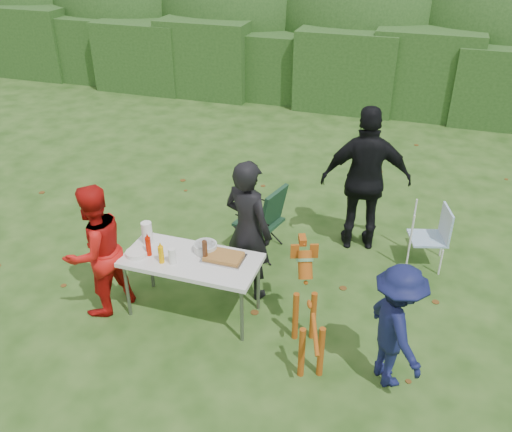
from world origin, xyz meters
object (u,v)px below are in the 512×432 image
(folding_table, at_px, (191,262))
(person_red_jacket, at_px, (96,251))
(mustard_bottle, at_px, (161,255))
(lawn_chair, at_px, (428,236))
(paper_towel_roll, at_px, (147,233))
(person_cook, at_px, (248,230))
(child, at_px, (396,327))
(camping_chair, at_px, (259,218))
(person_black_puffy, at_px, (366,180))
(ketchup_bottle, at_px, (148,246))
(beer_bottle, at_px, (205,251))
(dog, at_px, (309,317))

(folding_table, distance_m, person_red_jacket, 1.06)
(folding_table, xyz_separation_m, mustard_bottle, (-0.27, -0.17, 0.15))
(lawn_chair, relative_size, paper_towel_roll, 3.12)
(paper_towel_roll, bearing_deg, lawn_chair, 29.42)
(person_cook, relative_size, mustard_bottle, 8.64)
(child, bearing_deg, mustard_bottle, 53.35)
(camping_chair, distance_m, mustard_bottle, 1.78)
(person_cook, bearing_deg, camping_chair, -58.49)
(person_cook, xyz_separation_m, paper_towel_roll, (-1.06, -0.42, 0.01))
(lawn_chair, height_order, mustard_bottle, mustard_bottle)
(person_black_puffy, bearing_deg, ketchup_bottle, 32.38)
(ketchup_bottle, bearing_deg, person_red_jacket, -162.33)
(camping_chair, xyz_separation_m, paper_towel_roll, (-0.89, -1.35, 0.38))
(person_red_jacket, bearing_deg, person_black_puffy, 152.71)
(person_red_jacket, bearing_deg, mustard_bottle, 118.37)
(folding_table, relative_size, beer_bottle, 6.25)
(person_red_jacket, distance_m, beer_bottle, 1.22)
(person_black_puffy, xyz_separation_m, paper_towel_roll, (-2.18, -1.88, -0.12))
(child, bearing_deg, lawn_chair, -38.32)
(child, relative_size, dog, 1.23)
(folding_table, xyz_separation_m, person_red_jacket, (-1.02, -0.26, 0.10))
(folding_table, bearing_deg, beer_bottle, 8.41)
(ketchup_bottle, bearing_deg, mustard_bottle, -23.60)
(folding_table, height_order, ketchup_bottle, ketchup_bottle)
(camping_chair, bearing_deg, child, 151.07)
(person_cook, distance_m, ketchup_bottle, 1.13)
(person_cook, height_order, child, person_cook)
(lawn_chair, bearing_deg, paper_towel_roll, 12.89)
(person_cook, relative_size, lawn_chair, 2.13)
(dog, distance_m, mustard_bottle, 1.70)
(person_cook, height_order, mustard_bottle, person_cook)
(dog, relative_size, camping_chair, 1.11)
(person_cook, xyz_separation_m, lawn_chair, (1.99, 1.30, -0.46))
(dog, height_order, paper_towel_roll, dog)
(person_red_jacket, relative_size, person_black_puffy, 0.79)
(person_cook, xyz_separation_m, person_black_puffy, (1.12, 1.46, 0.13))
(folding_table, bearing_deg, person_red_jacket, -165.94)
(child, bearing_deg, beer_bottle, 47.43)
(person_cook, bearing_deg, person_black_puffy, -106.38)
(mustard_bottle, bearing_deg, beer_bottle, 23.77)
(person_black_puffy, bearing_deg, folding_table, 38.64)
(dog, bearing_deg, beer_bottle, 55.23)
(camping_chair, relative_size, lawn_chair, 1.20)
(folding_table, distance_m, person_cook, 0.75)
(folding_table, relative_size, person_red_jacket, 0.96)
(person_cook, distance_m, paper_towel_roll, 1.14)
(person_cook, relative_size, child, 1.30)
(dog, bearing_deg, lawn_chair, -47.30)
(person_cook, xyz_separation_m, beer_bottle, (-0.31, -0.54, -0.00))
(ketchup_bottle, bearing_deg, beer_bottle, 9.31)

